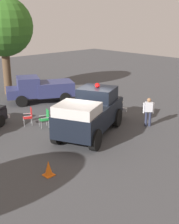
{
  "coord_description": "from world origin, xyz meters",
  "views": [
    {
      "loc": [
        10.56,
        11.49,
        6.15
      ],
      "look_at": [
        0.18,
        0.52,
        1.26
      ],
      "focal_mm": 48.41,
      "sensor_mm": 36.0,
      "label": 1
    }
  ],
  "objects": [
    {
      "name": "lawn_chair_spare",
      "position": [
        1.21,
        -2.02,
        0.59
      ],
      "size": [
        0.63,
        0.64,
        1.02
      ],
      "color": "#B7BABF",
      "rests_on": "ground"
    },
    {
      "name": "ground_plane",
      "position": [
        0.0,
        0.0,
        0.0
      ],
      "size": [
        60.0,
        60.0,
        0.0
      ],
      "primitive_type": "plane",
      "color": "#424244"
    },
    {
      "name": "oak_tree_left",
      "position": [
        -1.06,
        -10.38,
        5.24
      ],
      "size": [
        4.55,
        4.55,
        7.56
      ],
      "color": "brown",
      "rests_on": "ground"
    },
    {
      "name": "lawn_chair_by_car",
      "position": [
        1.7,
        -2.96,
        0.59
      ],
      "size": [
        0.66,
        0.66,
        1.02
      ],
      "color": "#B7BABF",
      "rests_on": "ground"
    },
    {
      "name": "parked_pickup",
      "position": [
        -1.6,
        -6.57,
        0.99
      ],
      "size": [
        5.1,
        3.75,
        1.9
      ],
      "color": "black",
      "rests_on": "ground"
    },
    {
      "name": "vintage_fire_truck",
      "position": [
        -0.04,
        0.42,
        1.2
      ],
      "size": [
        6.31,
        4.47,
        2.59
      ],
      "color": "black",
      "rests_on": "ground"
    },
    {
      "name": "spectator_standing",
      "position": [
        -3.12,
        1.92,
        0.96
      ],
      "size": [
        0.53,
        0.51,
        1.68
      ],
      "color": "#2D334C",
      "rests_on": "ground"
    },
    {
      "name": "traffic_cone",
      "position": [
        4.37,
        2.57,
        0.31
      ],
      "size": [
        0.4,
        0.4,
        0.64
      ],
      "color": "orange",
      "rests_on": "ground"
    }
  ]
}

